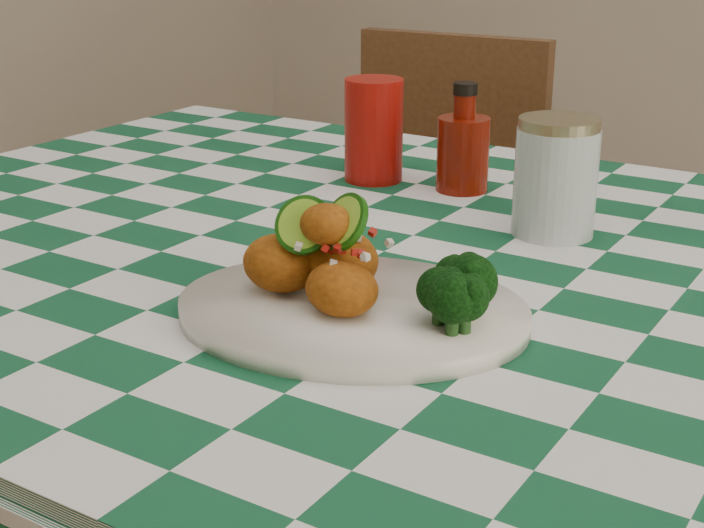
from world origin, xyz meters
The scene contains 7 objects.
plate centered at (-0.03, -0.18, 0.80)m, with size 0.32×0.25×0.02m, color silver, non-canonical shape.
fried_chicken_pile centered at (-0.05, -0.18, 0.85)m, with size 0.14×0.10×0.09m, color #AB5610, non-canonical shape.
broccoli_side centered at (0.07, -0.17, 0.83)m, with size 0.08×0.08×0.06m, color black, non-canonical shape.
red_tumbler centered at (-0.26, 0.25, 0.85)m, with size 0.08×0.08×0.14m, color #9C0D08.
ketchup_bottle centered at (-0.14, 0.26, 0.86)m, with size 0.07×0.07×0.14m, color #691005, non-canonical shape.
mason_jar centered at (0.03, 0.15, 0.85)m, with size 0.09×0.09×0.13m, color #B2BCBA, non-canonical shape.
wooden_chair_left centered at (-0.48, 0.75, 0.45)m, with size 0.41×0.43×0.90m, color #472814, non-canonical shape.
Camera 1 is at (0.40, -0.87, 1.14)m, focal length 50.00 mm.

